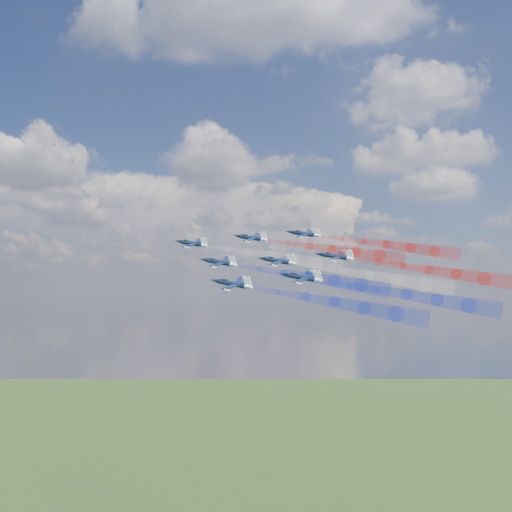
# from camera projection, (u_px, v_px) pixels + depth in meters

# --- Properties ---
(jet_lead) EXTENTS (13.81, 12.34, 7.90)m
(jet_lead) POSITION_uv_depth(u_px,v_px,m) (192.00, 243.00, 157.39)
(jet_lead) COLOR black
(trail_lead) EXTENTS (37.55, 15.56, 11.27)m
(trail_lead) POSITION_uv_depth(u_px,v_px,m) (271.00, 256.00, 147.16)
(trail_lead) COLOR white
(jet_inner_left) EXTENTS (13.81, 12.34, 7.90)m
(jet_inner_left) POSITION_uv_depth(u_px,v_px,m) (220.00, 262.00, 143.09)
(jet_inner_left) COLOR black
(trail_inner_left) EXTENTS (37.55, 15.56, 11.27)m
(trail_inner_left) POSITION_uv_depth(u_px,v_px,m) (308.00, 277.00, 132.86)
(trail_inner_left) COLOR #1B33E7
(jet_inner_right) EXTENTS (13.81, 12.34, 7.90)m
(jet_inner_right) POSITION_uv_depth(u_px,v_px,m) (251.00, 238.00, 160.81)
(jet_inner_right) COLOR black
(trail_inner_right) EXTENTS (37.55, 15.56, 11.27)m
(trail_inner_right) POSITION_uv_depth(u_px,v_px,m) (332.00, 249.00, 150.58)
(trail_inner_right) COLOR red
(jet_outer_left) EXTENTS (13.81, 12.34, 7.90)m
(jet_outer_left) POSITION_uv_depth(u_px,v_px,m) (233.00, 284.00, 127.67)
(jet_outer_left) COLOR black
(trail_outer_left) EXTENTS (37.55, 15.56, 11.27)m
(trail_outer_left) POSITION_uv_depth(u_px,v_px,m) (334.00, 302.00, 117.44)
(trail_outer_left) COLOR #1B33E7
(jet_center_third) EXTENTS (13.81, 12.34, 7.90)m
(jet_center_third) POSITION_uv_depth(u_px,v_px,m) (278.00, 261.00, 144.70)
(jet_center_third) COLOR black
(trail_center_third) EXTENTS (37.55, 15.56, 11.27)m
(trail_center_third) POSITION_uv_depth(u_px,v_px,m) (370.00, 275.00, 134.46)
(trail_center_third) COLOR white
(jet_outer_right) EXTENTS (13.81, 12.34, 7.90)m
(jet_outer_right) POSITION_uv_depth(u_px,v_px,m) (304.00, 234.00, 164.07)
(jet_outer_right) COLOR black
(trail_outer_right) EXTENTS (37.55, 15.56, 11.27)m
(trail_outer_right) POSITION_uv_depth(u_px,v_px,m) (387.00, 245.00, 153.84)
(trail_outer_right) COLOR red
(jet_rear_left) EXTENTS (13.81, 12.34, 7.90)m
(jet_rear_left) POSITION_uv_depth(u_px,v_px,m) (302.00, 277.00, 131.58)
(jet_rear_left) COLOR black
(trail_rear_left) EXTENTS (37.55, 15.56, 11.27)m
(trail_rear_left) POSITION_uv_depth(u_px,v_px,m) (406.00, 295.00, 121.35)
(trail_rear_left) COLOR #1B33E7
(jet_rear_right) EXTENTS (13.81, 12.34, 7.90)m
(jet_rear_right) POSITION_uv_depth(u_px,v_px,m) (336.00, 256.00, 149.02)
(jet_rear_right) COLOR black
(trail_rear_right) EXTENTS (37.55, 15.56, 11.27)m
(trail_rear_right) POSITION_uv_depth(u_px,v_px,m) (429.00, 270.00, 138.79)
(trail_rear_right) COLOR red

